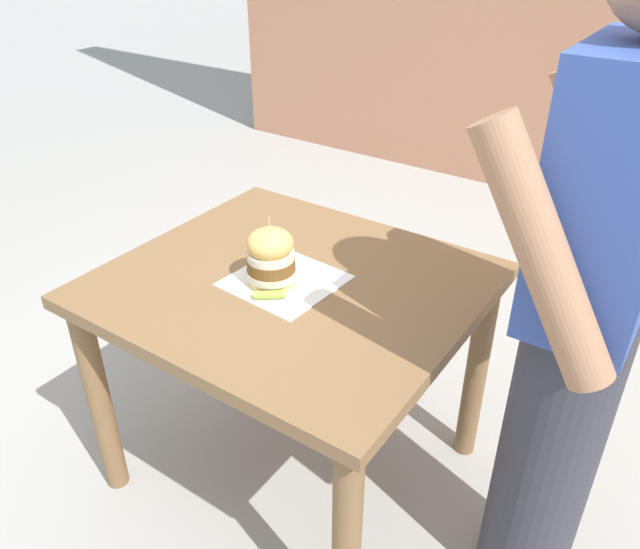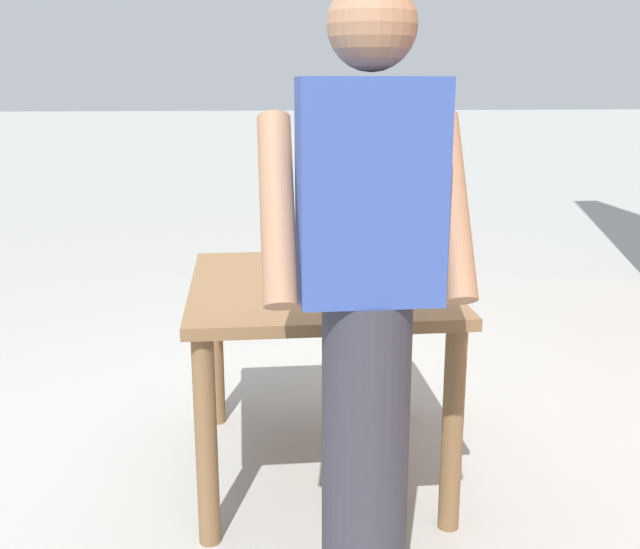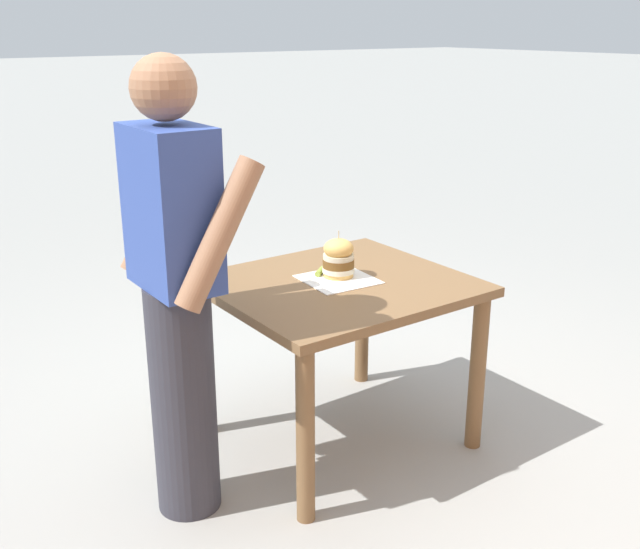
{
  "view_description": "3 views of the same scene",
  "coord_description": "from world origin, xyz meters",
  "px_view_note": "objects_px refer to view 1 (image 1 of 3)",
  "views": [
    {
      "loc": [
        1.19,
        0.92,
        1.67
      ],
      "look_at": [
        0.0,
        0.1,
        0.8
      ],
      "focal_mm": 35.0,
      "sensor_mm": 36.0,
      "label": 1
    },
    {
      "loc": [
        0.26,
        2.61,
        1.44
      ],
      "look_at": [
        0.0,
        0.1,
        0.8
      ],
      "focal_mm": 42.0,
      "sensor_mm": 36.0,
      "label": 2
    },
    {
      "loc": [
        -2.37,
        1.79,
        1.78
      ],
      "look_at": [
        0.0,
        0.1,
        0.8
      ],
      "focal_mm": 42.0,
      "sensor_mm": 36.0,
      "label": 3
    }
  ],
  "objects_px": {
    "patio_table": "(292,315)",
    "diner_across_table": "(581,317)",
    "pickle_spear": "(269,295)",
    "sandwich": "(271,257)"
  },
  "relations": [
    {
      "from": "sandwich",
      "to": "diner_across_table",
      "type": "relative_size",
      "value": 0.12
    },
    {
      "from": "sandwich",
      "to": "pickle_spear",
      "type": "distance_m",
      "value": 0.11
    },
    {
      "from": "pickle_spear",
      "to": "diner_across_table",
      "type": "bearing_deg",
      "value": 103.12
    },
    {
      "from": "patio_table",
      "to": "diner_across_table",
      "type": "bearing_deg",
      "value": 94.2
    },
    {
      "from": "patio_table",
      "to": "sandwich",
      "type": "height_order",
      "value": "sandwich"
    },
    {
      "from": "sandwich",
      "to": "pickle_spear",
      "type": "relative_size",
      "value": 2.38
    },
    {
      "from": "patio_table",
      "to": "sandwich",
      "type": "xyz_separation_m",
      "value": [
        0.05,
        -0.03,
        0.21
      ]
    },
    {
      "from": "patio_table",
      "to": "diner_across_table",
      "type": "xyz_separation_m",
      "value": [
        -0.06,
        0.76,
        0.26
      ]
    },
    {
      "from": "patio_table",
      "to": "diner_across_table",
      "type": "height_order",
      "value": "diner_across_table"
    },
    {
      "from": "patio_table",
      "to": "pickle_spear",
      "type": "xyz_separation_m",
      "value": [
        0.12,
        0.02,
        0.14
      ]
    }
  ]
}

